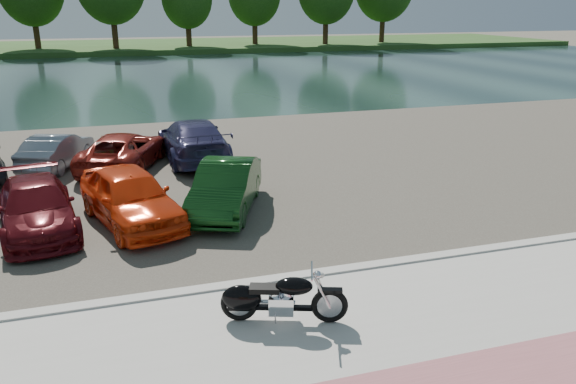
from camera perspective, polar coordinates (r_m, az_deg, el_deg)
name	(u,v)px	position (r m, az deg, el deg)	size (l,w,h in m)	color
ground	(347,326)	(10.66, 6.01, -13.42)	(200.00, 200.00, 0.00)	#595447
promenade	(370,355)	(9.88, 8.36, -16.05)	(60.00, 6.00, 0.10)	#B7B4AC
kerb	(311,275)	(12.25, 2.35, -8.46)	(60.00, 0.30, 0.14)	#B7B4AC
parking_lot	(229,168)	(20.41, -6.06, 2.47)	(60.00, 18.00, 0.04)	#464138
river	(159,76)	(48.75, -12.93, 11.42)	(120.00, 40.00, 0.00)	#1A2F2D
far_bank	(139,46)	(80.54, -14.92, 14.11)	(120.00, 24.00, 0.60)	#244819
motorcycle	(272,298)	(10.36, -1.63, -10.75)	(2.25, 1.06, 1.05)	black
car_3	(37,207)	(15.79, -24.18, -1.41)	(1.80, 4.44, 1.29)	#4E0B10
car_4	(130,197)	(15.43, -15.73, -0.45)	(1.78, 4.43, 1.51)	red
car_5	(226,187)	(15.89, -6.35, 0.48)	(1.47, 4.23, 1.39)	#103C13
car_9	(57,150)	(21.80, -22.44, 3.93)	(1.31, 3.76, 1.24)	slate
car_10	(123,150)	(20.88, -16.39, 4.08)	(2.15, 4.67, 1.30)	maroon
car_11	(193,140)	(21.41, -9.62, 5.26)	(2.16, 5.32, 1.54)	navy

